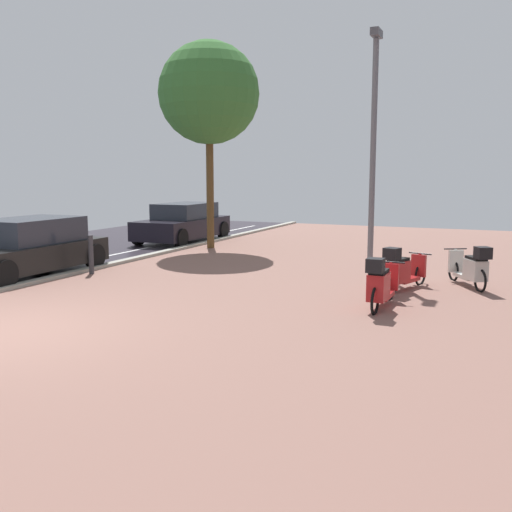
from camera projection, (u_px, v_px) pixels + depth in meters
ground at (67, 346)px, 8.18m from camera, size 21.00×40.00×0.13m
scooter_near at (472, 268)px, 12.13m from camera, size 1.04×1.57×0.95m
scooter_mid at (402, 270)px, 11.84m from camera, size 0.82×1.64×0.96m
scooter_far at (381, 284)px, 10.21m from camera, size 0.52×1.79×1.00m
parked_car_near at (27, 248)px, 13.70m from camera, size 1.95×3.93×1.34m
parked_car_far at (183, 223)px, 20.37m from camera, size 1.88×4.02×1.35m
lamp_post at (373, 140)px, 13.82m from camera, size 0.20×0.52×5.74m
street_tree at (209, 94)px, 17.97m from camera, size 3.18×3.18×6.47m
bollard_far at (91, 255)px, 13.81m from camera, size 0.12×0.12×0.93m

